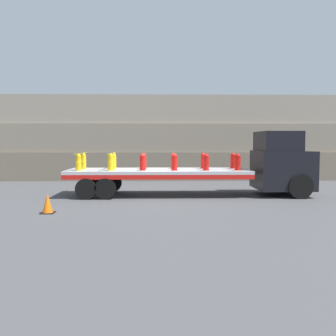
# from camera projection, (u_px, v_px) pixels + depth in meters

# --- Properties ---
(ground_plane) EXTENTS (120.00, 120.00, 0.00)m
(ground_plane) POSITION_uv_depth(u_px,v_px,m) (159.00, 195.00, 17.37)
(ground_plane) COLOR #474749
(rock_cliff) EXTENTS (60.00, 3.30, 5.43)m
(rock_cliff) POSITION_uv_depth(u_px,v_px,m) (159.00, 138.00, 25.00)
(rock_cliff) COLOR #706656
(rock_cliff) RESTS_ON ground_plane
(truck_cab) EXTENTS (2.46, 2.61, 2.96)m
(truck_cab) POSITION_uv_depth(u_px,v_px,m) (283.00, 163.00, 17.39)
(truck_cab) COLOR black
(truck_cab) RESTS_ON ground_plane
(flatbed_trailer) EXTENTS (8.33, 2.58, 1.21)m
(flatbed_trailer) POSITION_uv_depth(u_px,v_px,m) (145.00, 175.00, 17.29)
(flatbed_trailer) COLOR #B2B2B7
(flatbed_trailer) RESTS_ON ground_plane
(fire_hydrant_yellow_near_0) EXTENTS (0.31, 0.48, 0.75)m
(fire_hydrant_yellow_near_0) POSITION_uv_depth(u_px,v_px,m) (78.00, 162.00, 16.64)
(fire_hydrant_yellow_near_0) COLOR gold
(fire_hydrant_yellow_near_0) RESTS_ON flatbed_trailer
(fire_hydrant_yellow_far_0) EXTENTS (0.31, 0.48, 0.75)m
(fire_hydrant_yellow_far_0) POSITION_uv_depth(u_px,v_px,m) (83.00, 161.00, 17.73)
(fire_hydrant_yellow_far_0) COLOR gold
(fire_hydrant_yellow_far_0) RESTS_ON flatbed_trailer
(fire_hydrant_yellow_near_1) EXTENTS (0.31, 0.48, 0.75)m
(fire_hydrant_yellow_near_1) POSITION_uv_depth(u_px,v_px,m) (111.00, 162.00, 16.67)
(fire_hydrant_yellow_near_1) COLOR gold
(fire_hydrant_yellow_near_1) RESTS_ON flatbed_trailer
(fire_hydrant_yellow_far_1) EXTENTS (0.31, 0.48, 0.75)m
(fire_hydrant_yellow_far_1) POSITION_uv_depth(u_px,v_px,m) (114.00, 161.00, 17.76)
(fire_hydrant_yellow_far_1) COLOR gold
(fire_hydrant_yellow_far_1) RESTS_ON flatbed_trailer
(fire_hydrant_red_near_2) EXTENTS (0.31, 0.48, 0.75)m
(fire_hydrant_red_near_2) POSITION_uv_depth(u_px,v_px,m) (143.00, 162.00, 16.70)
(fire_hydrant_red_near_2) COLOR red
(fire_hydrant_red_near_2) RESTS_ON flatbed_trailer
(fire_hydrant_red_far_2) EXTENTS (0.31, 0.48, 0.75)m
(fire_hydrant_red_far_2) POSITION_uv_depth(u_px,v_px,m) (144.00, 161.00, 17.79)
(fire_hydrant_red_far_2) COLOR red
(fire_hydrant_red_far_2) RESTS_ON flatbed_trailer
(fire_hydrant_red_near_3) EXTENTS (0.31, 0.48, 0.75)m
(fire_hydrant_red_near_3) POSITION_uv_depth(u_px,v_px,m) (174.00, 162.00, 16.73)
(fire_hydrant_red_near_3) COLOR red
(fire_hydrant_red_near_3) RESTS_ON flatbed_trailer
(fire_hydrant_red_far_3) EXTENTS (0.31, 0.48, 0.75)m
(fire_hydrant_red_far_3) POSITION_uv_depth(u_px,v_px,m) (174.00, 161.00, 17.82)
(fire_hydrant_red_far_3) COLOR red
(fire_hydrant_red_far_3) RESTS_ON flatbed_trailer
(fire_hydrant_red_near_4) EXTENTS (0.31, 0.48, 0.75)m
(fire_hydrant_red_near_4) POSITION_uv_depth(u_px,v_px,m) (206.00, 162.00, 16.76)
(fire_hydrant_red_near_4) COLOR red
(fire_hydrant_red_near_4) RESTS_ON flatbed_trailer
(fire_hydrant_red_far_4) EXTENTS (0.31, 0.48, 0.75)m
(fire_hydrant_red_far_4) POSITION_uv_depth(u_px,v_px,m) (203.00, 161.00, 17.85)
(fire_hydrant_red_far_4) COLOR red
(fire_hydrant_red_far_4) RESTS_ON flatbed_trailer
(fire_hydrant_red_near_5) EXTENTS (0.31, 0.48, 0.75)m
(fire_hydrant_red_near_5) POSITION_uv_depth(u_px,v_px,m) (238.00, 162.00, 16.79)
(fire_hydrant_red_near_5) COLOR red
(fire_hydrant_red_near_5) RESTS_ON flatbed_trailer
(fire_hydrant_red_far_5) EXTENTS (0.31, 0.48, 0.75)m
(fire_hydrant_red_far_5) POSITION_uv_depth(u_px,v_px,m) (233.00, 161.00, 17.88)
(fire_hydrant_red_far_5) COLOR red
(fire_hydrant_red_far_5) RESTS_ON flatbed_trailer
(cargo_strap_rear) EXTENTS (0.05, 2.68, 0.01)m
(cargo_strap_rear) POSITION_uv_depth(u_px,v_px,m) (81.00, 153.00, 17.16)
(cargo_strap_rear) COLOR yellow
(cargo_strap_rear) RESTS_ON fire_hydrant_yellow_near_0
(cargo_strap_middle) EXTENTS (0.05, 2.68, 0.01)m
(cargo_strap_middle) POSITION_uv_depth(u_px,v_px,m) (112.00, 153.00, 17.19)
(cargo_strap_middle) COLOR yellow
(cargo_strap_middle) RESTS_ON fire_hydrant_yellow_near_1
(traffic_cone) EXTENTS (0.47, 0.47, 0.70)m
(traffic_cone) POSITION_uv_depth(u_px,v_px,m) (48.00, 204.00, 13.06)
(traffic_cone) COLOR black
(traffic_cone) RESTS_ON ground_plane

